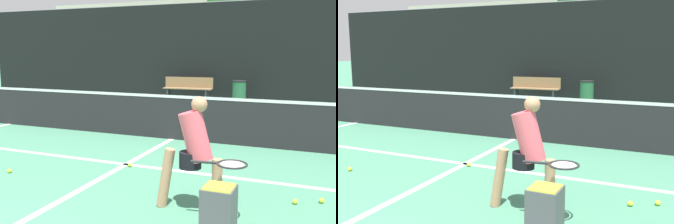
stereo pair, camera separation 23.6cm
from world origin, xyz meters
TOP-DOWN VIEW (x-y plane):
  - court_service_line at (0.00, 4.15)m, footprint 8.25×0.10m
  - court_center_mark at (0.00, 3.72)m, footprint 0.10×4.93m
  - net at (0.00, 6.18)m, footprint 11.09×0.09m
  - fence_back at (0.00, 13.31)m, footprint 24.00×0.06m
  - player_practicing at (1.65, 2.81)m, footprint 1.15×0.50m
  - tennis_ball_scattered_0 at (3.06, 3.61)m, footprint 0.07×0.07m
  - tennis_ball_scattered_2 at (0.13, 4.05)m, footprint 0.07×0.07m
  - tennis_ball_scattered_4 at (-1.45, 3.05)m, footprint 0.07×0.07m
  - tennis_ball_scattered_5 at (2.76, 3.45)m, footprint 0.07×0.07m
  - ball_hopper at (2.23, 1.79)m, footprint 0.28×0.28m
  - courtside_bench at (-1.94, 12.62)m, footprint 1.90×0.49m
  - trash_bin at (0.01, 12.64)m, footprint 0.51×0.51m
  - parked_car at (2.46, 17.17)m, footprint 1.71×3.98m
  - tree_mid at (-2.46, 22.62)m, footprint 3.63×3.63m
  - tree_east at (-5.47, 21.45)m, footprint 4.20×4.20m
  - building_far at (0.00, 26.59)m, footprint 36.00×2.40m

SIDE VIEW (x-z plane):
  - court_service_line at x=0.00m, z-range 0.00..0.01m
  - court_center_mark at x=0.00m, z-range 0.00..0.01m
  - tennis_ball_scattered_0 at x=3.06m, z-range 0.00..0.07m
  - tennis_ball_scattered_2 at x=0.13m, z-range 0.00..0.07m
  - tennis_ball_scattered_4 at x=-1.45m, z-range 0.00..0.07m
  - tennis_ball_scattered_5 at x=2.76m, z-range 0.00..0.07m
  - ball_hopper at x=2.23m, z-range 0.02..0.73m
  - trash_bin at x=0.01m, z-range 0.00..0.80m
  - courtside_bench at x=-1.94m, z-range 0.05..0.91m
  - net at x=0.00m, z-range -0.02..1.05m
  - parked_car at x=2.46m, z-range -0.11..1.25m
  - player_practicing at x=1.65m, z-range 0.05..1.43m
  - fence_back at x=0.00m, z-range -0.01..3.69m
  - building_far at x=0.00m, z-range 0.00..5.42m
  - tree_east at x=-5.47m, z-range 1.82..6.43m
  - tree_mid at x=-2.46m, z-range 1.36..7.75m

